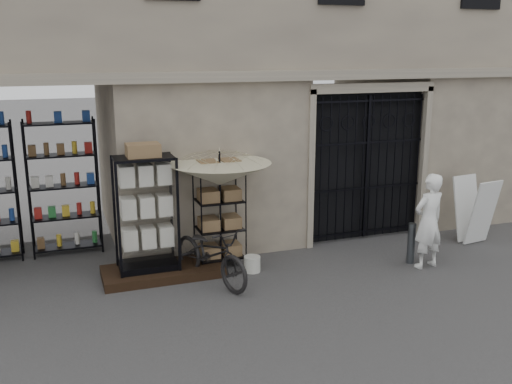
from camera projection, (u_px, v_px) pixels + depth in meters
name	position (u px, v px, depth m)	size (l,w,h in m)	color
ground	(334.00, 291.00, 8.95)	(80.00, 80.00, 0.00)	black
main_building	(250.00, 8.00, 11.51)	(14.00, 4.00, 9.00)	gray
shop_recess	(23.00, 182.00, 9.67)	(3.00, 1.70, 3.00)	black
shop_shelving	(23.00, 190.00, 10.17)	(2.70, 0.50, 2.50)	black
iron_gate	(363.00, 164.00, 11.24)	(2.50, 0.21, 3.00)	black
step_platform	(163.00, 271.00, 9.56)	(2.00, 0.90, 0.15)	black
display_cabinet	(146.00, 219.00, 9.30)	(1.01, 0.70, 2.05)	black
wire_rack	(220.00, 217.00, 9.86)	(0.89, 0.73, 1.78)	black
market_umbrella	(220.00, 168.00, 9.49)	(1.89, 1.91, 2.47)	black
white_bucket	(252.00, 264.00, 9.72)	(0.28, 0.28, 0.27)	beige
bicycle	(211.00, 281.00, 9.34)	(0.65, 0.98, 1.86)	black
steel_bollard	(411.00, 243.00, 10.06)	(0.13, 0.13, 0.73)	#44494D
shopkeeper	(425.00, 266.00, 9.98)	(0.61, 1.67, 0.40)	white
easel_sign	(475.00, 210.00, 11.08)	(0.70, 0.77, 1.27)	silver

